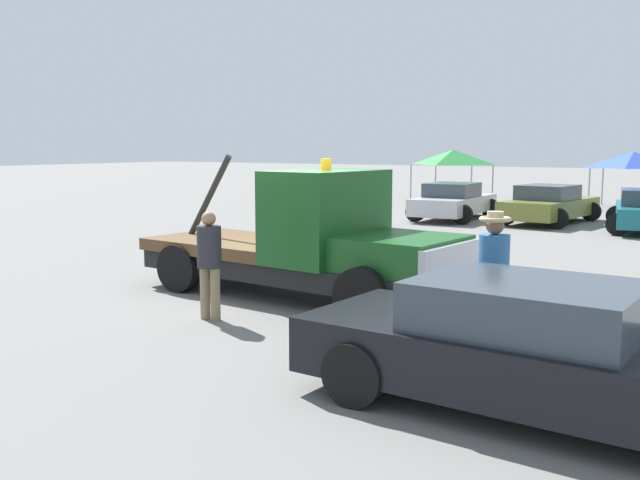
{
  "coord_description": "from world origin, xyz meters",
  "views": [
    {
      "loc": [
        6.99,
        -10.42,
        2.68
      ],
      "look_at": [
        0.5,
        0.0,
        1.05
      ],
      "focal_mm": 40.0,
      "sensor_mm": 36.0,
      "label": 1
    }
  ],
  "objects_px": {
    "canopy_tent_green": "(453,157)",
    "parked_car_olive": "(549,205)",
    "tow_truck": "(313,245)",
    "person_at_hood": "(209,258)",
    "canopy_tent_blue": "(633,160)",
    "foreground_car": "(546,352)",
    "parked_car_silver": "(453,202)",
    "person_near_truck": "(494,270)"
  },
  "relations": [
    {
      "from": "tow_truck",
      "to": "parked_car_olive",
      "type": "relative_size",
      "value": 1.3
    },
    {
      "from": "person_near_truck",
      "to": "parked_car_olive",
      "type": "bearing_deg",
      "value": 11.47
    },
    {
      "from": "tow_truck",
      "to": "person_at_hood",
      "type": "height_order",
      "value": "tow_truck"
    },
    {
      "from": "canopy_tent_green",
      "to": "parked_car_olive",
      "type": "bearing_deg",
      "value": -47.88
    },
    {
      "from": "parked_car_olive",
      "to": "canopy_tent_green",
      "type": "height_order",
      "value": "canopy_tent_green"
    },
    {
      "from": "tow_truck",
      "to": "canopy_tent_green",
      "type": "bearing_deg",
      "value": 110.82
    },
    {
      "from": "tow_truck",
      "to": "canopy_tent_green",
      "type": "relative_size",
      "value": 2.09
    },
    {
      "from": "person_near_truck",
      "to": "canopy_tent_blue",
      "type": "relative_size",
      "value": 0.62
    },
    {
      "from": "tow_truck",
      "to": "person_near_truck",
      "type": "bearing_deg",
      "value": -16.49
    },
    {
      "from": "canopy_tent_green",
      "to": "tow_truck",
      "type": "bearing_deg",
      "value": -74.63
    },
    {
      "from": "canopy_tent_green",
      "to": "canopy_tent_blue",
      "type": "relative_size",
      "value": 1.01
    },
    {
      "from": "person_at_hood",
      "to": "foreground_car",
      "type": "bearing_deg",
      "value": -103.74
    },
    {
      "from": "person_near_truck",
      "to": "foreground_car",
      "type": "bearing_deg",
      "value": -148.49
    },
    {
      "from": "parked_car_olive",
      "to": "person_near_truck",
      "type": "bearing_deg",
      "value": -160.65
    },
    {
      "from": "parked_car_olive",
      "to": "parked_car_silver",
      "type": "bearing_deg",
      "value": 105.59
    },
    {
      "from": "parked_car_olive",
      "to": "canopy_tent_blue",
      "type": "relative_size",
      "value": 1.63
    },
    {
      "from": "canopy_tent_blue",
      "to": "parked_car_silver",
      "type": "bearing_deg",
      "value": -120.19
    },
    {
      "from": "foreground_car",
      "to": "canopy_tent_green",
      "type": "distance_m",
      "value": 27.41
    },
    {
      "from": "foreground_car",
      "to": "canopy_tent_green",
      "type": "relative_size",
      "value": 1.72
    },
    {
      "from": "person_at_hood",
      "to": "canopy_tent_blue",
      "type": "xyz_separation_m",
      "value": [
        2.37,
        24.69,
        1.1
      ]
    },
    {
      "from": "person_near_truck",
      "to": "parked_car_silver",
      "type": "xyz_separation_m",
      "value": [
        -6.71,
        15.79,
        -0.44
      ]
    },
    {
      "from": "foreground_car",
      "to": "person_near_truck",
      "type": "bearing_deg",
      "value": 125.29
    },
    {
      "from": "person_at_hood",
      "to": "canopy_tent_green",
      "type": "distance_m",
      "value": 24.49
    },
    {
      "from": "tow_truck",
      "to": "parked_car_olive",
      "type": "bearing_deg",
      "value": 94.15
    },
    {
      "from": "foreground_car",
      "to": "parked_car_olive",
      "type": "height_order",
      "value": "same"
    },
    {
      "from": "person_at_hood",
      "to": "canopy_tent_green",
      "type": "bearing_deg",
      "value": 12.24
    },
    {
      "from": "canopy_tent_green",
      "to": "parked_car_silver",
      "type": "bearing_deg",
      "value": -68.2
    },
    {
      "from": "tow_truck",
      "to": "person_near_truck",
      "type": "xyz_separation_m",
      "value": [
        3.72,
        -1.5,
        0.13
      ]
    },
    {
      "from": "foreground_car",
      "to": "parked_car_olive",
      "type": "xyz_separation_m",
      "value": [
        -4.55,
        18.14,
        -0.0
      ]
    },
    {
      "from": "parked_car_silver",
      "to": "canopy_tent_blue",
      "type": "height_order",
      "value": "canopy_tent_blue"
    },
    {
      "from": "person_at_hood",
      "to": "canopy_tent_green",
      "type": "relative_size",
      "value": 0.56
    },
    {
      "from": "tow_truck",
      "to": "parked_car_silver",
      "type": "height_order",
      "value": "tow_truck"
    },
    {
      "from": "parked_car_silver",
      "to": "parked_car_olive",
      "type": "xyz_separation_m",
      "value": [
        3.33,
        0.47,
        0.0
      ]
    },
    {
      "from": "parked_car_olive",
      "to": "canopy_tent_green",
      "type": "bearing_deg",
      "value": 49.72
    },
    {
      "from": "parked_car_olive",
      "to": "canopy_tent_blue",
      "type": "bearing_deg",
      "value": -3.17
    },
    {
      "from": "canopy_tent_blue",
      "to": "person_at_hood",
      "type": "bearing_deg",
      "value": -95.48
    },
    {
      "from": "tow_truck",
      "to": "parked_car_silver",
      "type": "xyz_separation_m",
      "value": [
        -3.0,
        14.29,
        -0.31
      ]
    },
    {
      "from": "tow_truck",
      "to": "parked_car_olive",
      "type": "xyz_separation_m",
      "value": [
        0.34,
        14.76,
        -0.31
      ]
    },
    {
      "from": "parked_car_silver",
      "to": "canopy_tent_blue",
      "type": "xyz_separation_m",
      "value": [
        4.82,
        8.29,
        1.43
      ]
    },
    {
      "from": "parked_car_silver",
      "to": "parked_car_olive",
      "type": "distance_m",
      "value": 3.37
    },
    {
      "from": "tow_truck",
      "to": "parked_car_silver",
      "type": "distance_m",
      "value": 14.6
    },
    {
      "from": "person_at_hood",
      "to": "parked_car_olive",
      "type": "distance_m",
      "value": 16.9
    }
  ]
}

